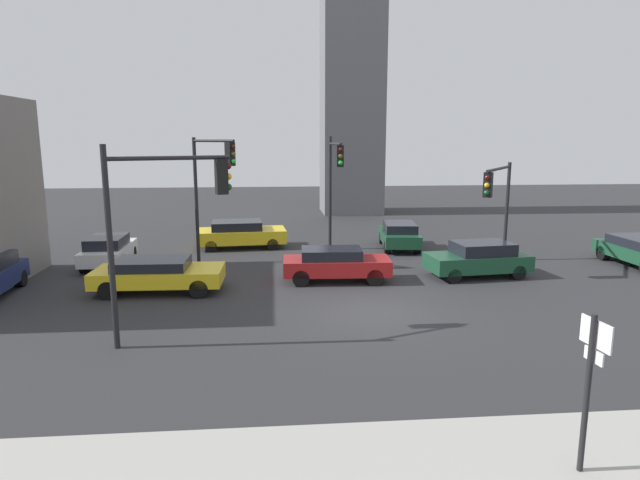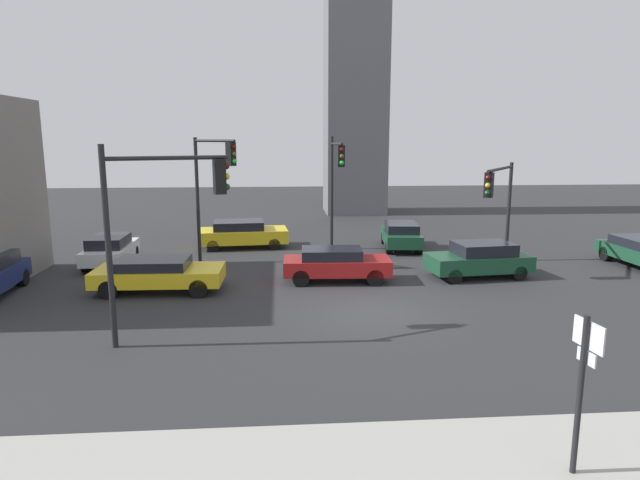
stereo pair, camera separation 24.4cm
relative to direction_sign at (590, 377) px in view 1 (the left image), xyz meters
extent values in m
plane|color=#2D2D30|center=(-1.87, 9.30, -1.85)|extent=(96.48, 96.48, 0.00)
cube|color=#A8A59E|center=(-1.87, 0.07, -1.78)|extent=(34.73, 3.64, 0.15)
cylinder|color=black|center=(-0.02, 0.00, -0.31)|extent=(0.10, 0.10, 2.78)
cube|color=white|center=(0.04, 0.00, 0.75)|extent=(0.12, 0.73, 0.47)
cube|color=white|center=(0.04, 0.00, 0.36)|extent=(0.08, 0.44, 0.22)
cylinder|color=black|center=(-9.54, 6.70, 0.94)|extent=(0.16, 0.16, 5.59)
cylinder|color=black|center=(-7.97, 7.27, 3.35)|extent=(3.19, 1.24, 0.12)
cube|color=black|center=(-6.63, 7.75, 2.80)|extent=(0.41, 0.41, 1.00)
sphere|color=#4C0F0C|center=(-6.44, 7.81, 3.10)|extent=(0.20, 0.20, 0.20)
sphere|color=yellow|center=(-6.44, 7.81, 2.80)|extent=(0.20, 0.20, 0.20)
sphere|color=#14471E|center=(-6.44, 7.81, 2.50)|extent=(0.20, 0.20, 0.20)
cylinder|color=black|center=(-2.22, 19.70, 1.07)|extent=(0.16, 0.16, 5.85)
cylinder|color=black|center=(-2.13, 18.32, 3.62)|extent=(0.31, 2.77, 0.12)
cube|color=black|center=(-2.05, 17.19, 3.07)|extent=(0.34, 0.34, 1.00)
sphere|color=#4C0F0C|center=(-2.03, 16.99, 3.37)|extent=(0.20, 0.20, 0.20)
sphere|color=#594714|center=(-2.03, 16.99, 3.07)|extent=(0.20, 0.20, 0.20)
sphere|color=green|center=(-2.03, 16.99, 2.77)|extent=(0.20, 0.20, 0.20)
cylinder|color=black|center=(5.78, 16.38, 0.47)|extent=(0.16, 0.16, 4.65)
cylinder|color=black|center=(4.52, 14.56, 2.61)|extent=(2.63, 3.70, 0.12)
cube|color=black|center=(3.39, 12.94, 2.06)|extent=(0.45, 0.45, 1.00)
sphere|color=#4C0F0C|center=(3.28, 12.78, 2.36)|extent=(0.20, 0.20, 0.20)
sphere|color=yellow|center=(3.28, 12.78, 2.06)|extent=(0.20, 0.20, 0.20)
sphere|color=#14471E|center=(3.28, 12.78, 1.76)|extent=(0.20, 0.20, 0.20)
cylinder|color=black|center=(-8.66, 16.98, 1.04)|extent=(0.16, 0.16, 5.78)
cylinder|color=black|center=(-7.71, 16.11, 3.78)|extent=(1.97, 1.82, 0.12)
cube|color=black|center=(-6.95, 15.41, 3.23)|extent=(0.45, 0.45, 1.00)
sphere|color=#4C0F0C|center=(-6.80, 15.27, 3.53)|extent=(0.20, 0.20, 0.20)
sphere|color=#594714|center=(-6.80, 15.27, 3.23)|extent=(0.20, 0.20, 0.20)
sphere|color=green|center=(-6.80, 15.27, 2.93)|extent=(0.20, 0.20, 0.20)
cube|color=#19472D|center=(3.35, 13.52, -1.22)|extent=(4.36, 2.32, 0.66)
cube|color=black|center=(3.56, 13.54, -0.66)|extent=(2.51, 1.90, 0.54)
cylinder|color=black|center=(2.02, 12.60, -1.55)|extent=(0.64, 0.40, 0.60)
cylinder|color=black|center=(1.85, 14.13, -1.55)|extent=(0.64, 0.40, 0.60)
cylinder|color=black|center=(4.85, 12.91, -1.55)|extent=(0.64, 0.40, 0.60)
cylinder|color=black|center=(4.68, 14.43, -1.55)|extent=(0.64, 0.40, 0.60)
cube|color=maroon|center=(-2.64, 13.24, -1.21)|extent=(4.36, 1.91, 0.62)
cube|color=black|center=(-2.85, 13.25, -0.71)|extent=(2.47, 1.63, 0.45)
cylinder|color=black|center=(-1.15, 13.88, -1.52)|extent=(0.69, 0.34, 0.67)
cylinder|color=black|center=(-1.21, 12.47, -1.52)|extent=(0.69, 0.34, 0.67)
cylinder|color=black|center=(-4.06, 14.01, -1.52)|extent=(0.69, 0.34, 0.67)
cylinder|color=black|center=(-4.13, 12.59, -1.52)|extent=(0.69, 0.34, 0.67)
cube|color=silver|center=(-12.71, 17.01, -1.26)|extent=(1.84, 4.04, 0.60)
cube|color=black|center=(-12.70, 16.81, -0.74)|extent=(1.59, 2.28, 0.51)
cylinder|color=black|center=(-13.46, 18.35, -1.56)|extent=(0.33, 0.60, 0.59)
cylinder|color=black|center=(-12.04, 18.39, -1.56)|extent=(0.33, 0.60, 0.59)
cylinder|color=black|center=(-13.38, 15.63, -1.56)|extent=(0.33, 0.60, 0.59)
cylinder|color=black|center=(-11.96, 15.67, -1.56)|extent=(0.33, 0.60, 0.59)
cube|color=#19472D|center=(1.44, 19.61, -1.22)|extent=(2.20, 4.15, 0.62)
cube|color=black|center=(1.42, 19.41, -0.70)|extent=(1.81, 2.38, 0.49)
cylinder|color=black|center=(0.84, 21.04, -1.52)|extent=(0.39, 0.69, 0.66)
cylinder|color=black|center=(2.31, 20.88, -1.52)|extent=(0.39, 0.69, 0.66)
cylinder|color=black|center=(0.57, 18.34, -1.52)|extent=(0.39, 0.69, 0.66)
cylinder|color=black|center=(2.03, 18.19, -1.52)|extent=(0.39, 0.69, 0.66)
cube|color=yellow|center=(-6.87, 20.57, -1.21)|extent=(4.79, 2.45, 0.69)
cube|color=black|center=(-7.10, 20.55, -0.66)|extent=(2.73, 2.04, 0.49)
cylinder|color=black|center=(-5.37, 21.55, -1.55)|extent=(0.63, 0.42, 0.60)
cylinder|color=black|center=(-5.23, 19.84, -1.55)|extent=(0.63, 0.42, 0.60)
cylinder|color=black|center=(-8.51, 21.29, -1.55)|extent=(0.63, 0.42, 0.60)
cylinder|color=black|center=(-8.37, 19.59, -1.55)|extent=(0.63, 0.42, 0.60)
cube|color=black|center=(11.42, 14.78, -0.76)|extent=(1.79, 2.52, 0.44)
cylinder|color=black|center=(12.20, 16.08, -1.51)|extent=(0.37, 0.69, 0.69)
cylinder|color=black|center=(10.58, 16.04, -1.51)|extent=(0.37, 0.69, 0.69)
cube|color=yellow|center=(-9.51, 12.33, -1.23)|extent=(4.81, 2.21, 0.57)
cube|color=black|center=(-9.75, 12.33, -0.78)|extent=(2.71, 1.91, 0.40)
cylinder|color=black|center=(-7.87, 13.14, -1.51)|extent=(0.69, 0.39, 0.68)
cylinder|color=black|center=(-7.91, 11.43, -1.51)|extent=(0.69, 0.39, 0.68)
cylinder|color=black|center=(-11.10, 13.22, -1.51)|extent=(0.69, 0.39, 0.68)
cylinder|color=black|center=(-11.15, 11.51, -1.51)|extent=(0.69, 0.39, 0.68)
cylinder|color=black|center=(-15.11, 13.54, -1.53)|extent=(0.37, 0.68, 0.65)
camera|label=1|loc=(-5.17, -7.90, 3.87)|focal=30.26mm
camera|label=2|loc=(-4.92, -7.92, 3.87)|focal=30.26mm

